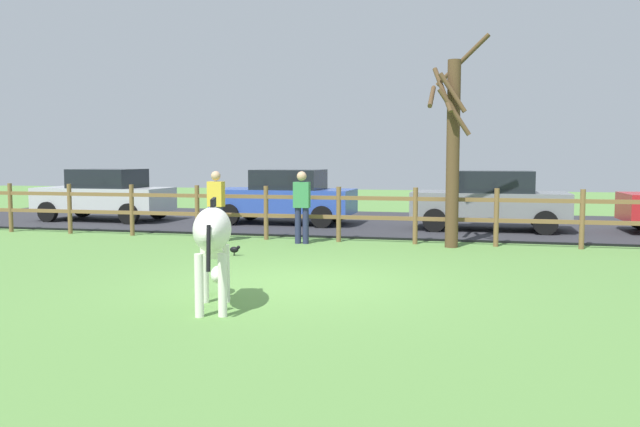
% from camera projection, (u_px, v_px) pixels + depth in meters
% --- Properties ---
extents(ground_plane, '(60.00, 60.00, 0.00)m').
position_uv_depth(ground_plane, '(300.00, 283.00, 10.07)').
color(ground_plane, '#5B8C42').
extents(parking_asphalt, '(28.00, 7.40, 0.05)m').
position_uv_depth(parking_asphalt, '(382.00, 223.00, 19.08)').
color(parking_asphalt, '#2D2D33').
rests_on(parking_asphalt, ground_plane).
extents(paddock_fence, '(21.27, 0.11, 1.28)m').
position_uv_depth(paddock_fence, '(339.00, 211.00, 14.95)').
color(paddock_fence, brown).
rests_on(paddock_fence, ground_plane).
extents(bare_tree, '(1.28, 1.25, 4.63)m').
position_uv_depth(bare_tree, '(452.00, 145.00, 13.89)').
color(bare_tree, '#513A23').
rests_on(bare_tree, ground_plane).
extents(zebra, '(0.90, 1.87, 1.41)m').
position_uv_depth(zebra, '(213.00, 237.00, 8.31)').
color(zebra, white).
rests_on(zebra, ground_plane).
extents(crow_on_grass, '(0.21, 0.10, 0.20)m').
position_uv_depth(crow_on_grass, '(235.00, 249.00, 12.84)').
color(crow_on_grass, black).
rests_on(crow_on_grass, ground_plane).
extents(parked_car_grey, '(4.02, 1.93, 1.56)m').
position_uv_depth(parked_car_grey, '(490.00, 200.00, 17.00)').
color(parked_car_grey, slate).
rests_on(parked_car_grey, parking_asphalt).
extents(parked_car_silver, '(4.04, 1.96, 1.56)m').
position_uv_depth(parked_car_silver, '(105.00, 194.00, 19.59)').
color(parked_car_silver, '#B7BABF').
rests_on(parked_car_silver, parking_asphalt).
extents(parked_car_blue, '(4.04, 1.95, 1.56)m').
position_uv_depth(parked_car_blue, '(285.00, 196.00, 18.62)').
color(parked_car_blue, '#2D4CAD').
rests_on(parked_car_blue, parking_asphalt).
extents(visitor_left_of_tree, '(0.37, 0.23, 1.64)m').
position_uv_depth(visitor_left_of_tree, '(216.00, 203.00, 14.92)').
color(visitor_left_of_tree, '#232847').
rests_on(visitor_left_of_tree, ground_plane).
extents(visitor_right_of_tree, '(0.37, 0.23, 1.64)m').
position_uv_depth(visitor_right_of_tree, '(302.00, 204.00, 14.61)').
color(visitor_right_of_tree, '#232847').
rests_on(visitor_right_of_tree, ground_plane).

